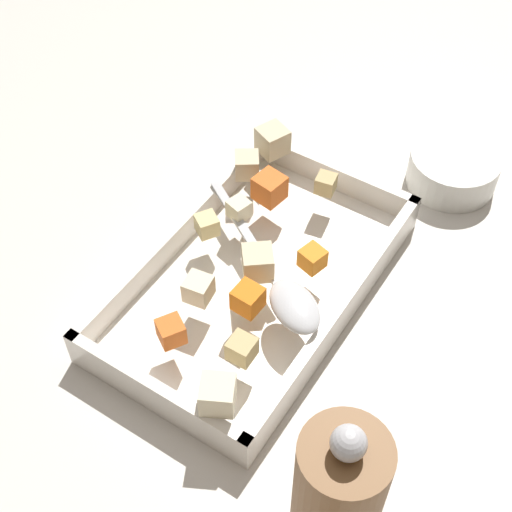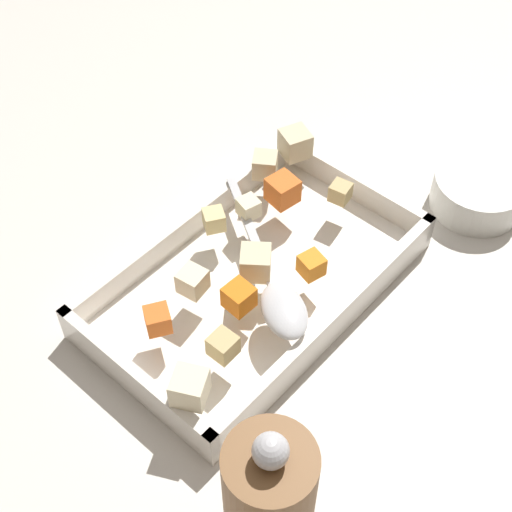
# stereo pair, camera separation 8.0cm
# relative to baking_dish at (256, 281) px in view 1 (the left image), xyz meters

# --- Properties ---
(ground_plane) EXTENTS (4.00, 4.00, 0.00)m
(ground_plane) POSITION_rel_baking_dish_xyz_m (0.01, -0.01, -0.01)
(ground_plane) COLOR beige
(baking_dish) EXTENTS (0.37, 0.22, 0.05)m
(baking_dish) POSITION_rel_baking_dish_xyz_m (0.00, 0.00, 0.00)
(baking_dish) COLOR white
(baking_dish) RESTS_ON ground_plane
(carrot_chunk_center) EXTENTS (0.03, 0.03, 0.02)m
(carrot_chunk_center) POSITION_rel_baking_dish_xyz_m (-0.13, 0.02, 0.05)
(carrot_chunk_center) COLOR orange
(carrot_chunk_center) RESTS_ON baking_dish
(carrot_chunk_front_center) EXTENTS (0.04, 0.04, 0.03)m
(carrot_chunk_front_center) POSITION_rel_baking_dish_xyz_m (0.09, 0.04, 0.05)
(carrot_chunk_front_center) COLOR orange
(carrot_chunk_front_center) RESTS_ON baking_dish
(carrot_chunk_corner_nw) EXTENTS (0.03, 0.03, 0.03)m
(carrot_chunk_corner_nw) POSITION_rel_baking_dish_xyz_m (-0.06, -0.03, 0.05)
(carrot_chunk_corner_nw) COLOR orange
(carrot_chunk_corner_nw) RESTS_ON baking_dish
(carrot_chunk_under_handle) EXTENTS (0.03, 0.03, 0.02)m
(carrot_chunk_under_handle) POSITION_rel_baking_dish_xyz_m (0.03, -0.05, 0.05)
(carrot_chunk_under_handle) COLOR orange
(carrot_chunk_under_handle) RESTS_ON baking_dish
(potato_chunk_near_right) EXTENTS (0.05, 0.05, 0.03)m
(potato_chunk_near_right) POSITION_rel_baking_dish_xyz_m (-0.01, -0.01, 0.05)
(potato_chunk_near_right) COLOR beige
(potato_chunk_near_right) RESTS_ON baking_dish
(potato_chunk_mid_left) EXTENTS (0.04, 0.04, 0.03)m
(potato_chunk_mid_left) POSITION_rel_baking_dish_xyz_m (-0.16, -0.06, 0.05)
(potato_chunk_mid_left) COLOR beige
(potato_chunk_mid_left) RESTS_ON baking_dish
(potato_chunk_corner_sw) EXTENTS (0.03, 0.03, 0.02)m
(potato_chunk_corner_sw) POSITION_rel_baking_dish_xyz_m (0.01, 0.07, 0.05)
(potato_chunk_corner_sw) COLOR #E0CC89
(potato_chunk_corner_sw) RESTS_ON baking_dish
(potato_chunk_heap_top) EXTENTS (0.04, 0.04, 0.03)m
(potato_chunk_heap_top) POSITION_rel_baking_dish_xyz_m (0.16, 0.08, 0.05)
(potato_chunk_heap_top) COLOR beige
(potato_chunk_heap_top) RESTS_ON baking_dish
(potato_chunk_near_left) EXTENTS (0.03, 0.03, 0.02)m
(potato_chunk_near_left) POSITION_rel_baking_dish_xyz_m (-0.11, -0.05, 0.05)
(potato_chunk_near_left) COLOR tan
(potato_chunk_near_left) RESTS_ON baking_dish
(potato_chunk_far_left) EXTENTS (0.03, 0.03, 0.02)m
(potato_chunk_far_left) POSITION_rel_baking_dish_xyz_m (0.05, 0.05, 0.05)
(potato_chunk_far_left) COLOR beige
(potato_chunk_far_left) RESTS_ON baking_dish
(potato_chunk_corner_se) EXTENTS (0.04, 0.04, 0.03)m
(potato_chunk_corner_se) POSITION_rel_baking_dish_xyz_m (0.11, 0.08, 0.05)
(potato_chunk_corner_se) COLOR beige
(potato_chunk_corner_se) RESTS_ON baking_dish
(potato_chunk_corner_ne) EXTENTS (0.03, 0.03, 0.02)m
(potato_chunk_corner_ne) POSITION_rel_baking_dish_xyz_m (0.14, -0.01, 0.05)
(potato_chunk_corner_ne) COLOR tan
(potato_chunk_corner_ne) RESTS_ON baking_dish
(potato_chunk_mid_right) EXTENTS (0.03, 0.03, 0.03)m
(potato_chunk_mid_right) POSITION_rel_baking_dish_xyz_m (-0.07, 0.02, 0.05)
(potato_chunk_mid_right) COLOR beige
(potato_chunk_mid_right) RESTS_ON baking_dish
(serving_spoon) EXTENTS (0.15, 0.22, 0.02)m
(serving_spoon) POSITION_rel_baking_dish_xyz_m (-0.03, -0.06, 0.04)
(serving_spoon) COLOR silver
(serving_spoon) RESTS_ON baking_dish
(small_prep_bowl) EXTENTS (0.11, 0.11, 0.05)m
(small_prep_bowl) POSITION_rel_baking_dish_xyz_m (0.28, -0.12, 0.01)
(small_prep_bowl) COLOR silver
(small_prep_bowl) RESTS_ON ground_plane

